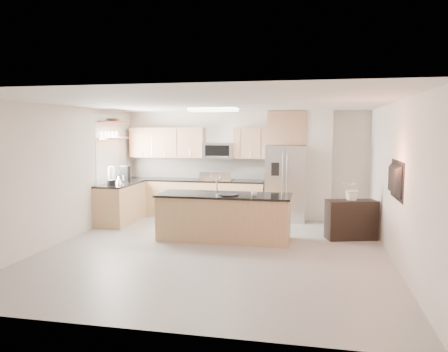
% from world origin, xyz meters
% --- Properties ---
extents(floor, '(6.50, 6.50, 0.00)m').
position_xyz_m(floor, '(0.00, 0.00, 0.00)').
color(floor, gray).
rests_on(floor, ground).
extents(ceiling, '(6.00, 6.50, 0.02)m').
position_xyz_m(ceiling, '(0.00, 0.00, 2.60)').
color(ceiling, silver).
rests_on(ceiling, wall_back).
extents(wall_back, '(6.00, 0.02, 2.60)m').
position_xyz_m(wall_back, '(0.00, 3.25, 1.30)').
color(wall_back, silver).
rests_on(wall_back, floor).
extents(wall_front, '(6.00, 0.02, 2.60)m').
position_xyz_m(wall_front, '(0.00, -3.25, 1.30)').
color(wall_front, silver).
rests_on(wall_front, floor).
extents(wall_left, '(0.02, 6.50, 2.60)m').
position_xyz_m(wall_left, '(-3.00, 0.00, 1.30)').
color(wall_left, silver).
rests_on(wall_left, floor).
extents(wall_right, '(0.02, 6.50, 2.60)m').
position_xyz_m(wall_right, '(3.00, 0.00, 1.30)').
color(wall_right, silver).
rests_on(wall_right, floor).
extents(back_counter, '(3.55, 0.66, 1.44)m').
position_xyz_m(back_counter, '(-1.23, 2.93, 0.47)').
color(back_counter, tan).
rests_on(back_counter, floor).
extents(left_counter, '(0.66, 1.50, 0.92)m').
position_xyz_m(left_counter, '(-2.67, 1.85, 0.46)').
color(left_counter, tan).
rests_on(left_counter, floor).
extents(range, '(0.76, 0.64, 1.14)m').
position_xyz_m(range, '(-0.60, 2.92, 0.47)').
color(range, black).
rests_on(range, floor).
extents(upper_cabinets, '(3.50, 0.33, 0.75)m').
position_xyz_m(upper_cabinets, '(-1.30, 3.09, 1.83)').
color(upper_cabinets, tan).
rests_on(upper_cabinets, wall_back).
extents(microwave, '(0.76, 0.40, 0.40)m').
position_xyz_m(microwave, '(-0.60, 3.04, 1.63)').
color(microwave, '#BBBBBE').
rests_on(microwave, upper_cabinets).
extents(refrigerator, '(0.92, 0.78, 1.78)m').
position_xyz_m(refrigerator, '(1.06, 2.87, 0.89)').
color(refrigerator, '#BBBBBE').
rests_on(refrigerator, floor).
extents(partition_column, '(0.60, 0.30, 2.60)m').
position_xyz_m(partition_column, '(1.82, 3.10, 1.30)').
color(partition_column, silver).
rests_on(partition_column, floor).
extents(window, '(0.04, 1.15, 1.65)m').
position_xyz_m(window, '(-2.98, 1.85, 1.65)').
color(window, white).
rests_on(window, wall_left).
extents(shelf_lower, '(0.30, 1.20, 0.04)m').
position_xyz_m(shelf_lower, '(-2.85, 1.95, 1.95)').
color(shelf_lower, '#985A3C').
rests_on(shelf_lower, wall_left).
extents(shelf_upper, '(0.30, 1.20, 0.04)m').
position_xyz_m(shelf_upper, '(-2.85, 1.95, 2.32)').
color(shelf_upper, '#985A3C').
rests_on(shelf_upper, wall_left).
extents(ceiling_fixture, '(1.00, 0.50, 0.06)m').
position_xyz_m(ceiling_fixture, '(-0.40, 1.60, 2.56)').
color(ceiling_fixture, white).
rests_on(ceiling_fixture, ceiling).
extents(island, '(2.60, 0.95, 1.32)m').
position_xyz_m(island, '(0.00, 0.76, 0.45)').
color(island, tan).
rests_on(island, floor).
extents(credenza, '(1.04, 0.66, 0.77)m').
position_xyz_m(credenza, '(2.44, 1.30, 0.38)').
color(credenza, black).
rests_on(credenza, floor).
extents(cup, '(0.15, 0.15, 0.09)m').
position_xyz_m(cup, '(0.61, 0.63, 0.94)').
color(cup, white).
rests_on(cup, island).
extents(platter, '(0.44, 0.44, 0.02)m').
position_xyz_m(platter, '(0.10, 0.64, 0.91)').
color(platter, black).
rests_on(platter, island).
extents(blender, '(0.18, 0.18, 0.42)m').
position_xyz_m(blender, '(-2.67, 1.41, 1.10)').
color(blender, black).
rests_on(blender, left_counter).
extents(kettle, '(0.18, 0.18, 0.22)m').
position_xyz_m(kettle, '(-2.62, 1.68, 1.02)').
color(kettle, '#BBBBBE').
rests_on(kettle, left_counter).
extents(coffee_maker, '(0.22, 0.26, 0.37)m').
position_xyz_m(coffee_maker, '(-2.70, 2.16, 1.09)').
color(coffee_maker, black).
rests_on(coffee_maker, left_counter).
extents(bowl, '(0.40, 0.40, 0.09)m').
position_xyz_m(bowl, '(-2.85, 1.95, 2.38)').
color(bowl, '#BBBBBE').
rests_on(bowl, shelf_upper).
extents(flower_vase, '(0.75, 0.70, 0.67)m').
position_xyz_m(flower_vase, '(2.46, 1.32, 1.10)').
color(flower_vase, white).
rests_on(flower_vase, credenza).
extents(television, '(0.14, 1.08, 0.62)m').
position_xyz_m(television, '(2.91, -0.20, 1.35)').
color(television, black).
rests_on(television, wall_right).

